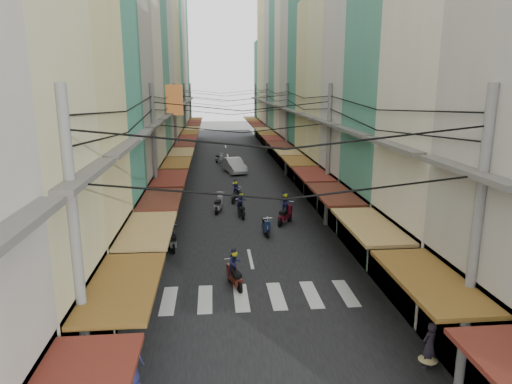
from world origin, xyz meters
TOP-DOWN VIEW (x-y plane):
  - ground at (0.00, 0.00)m, footprint 160.00×160.00m
  - road at (0.00, 20.00)m, footprint 10.00×80.00m
  - sidewalk_left at (-6.50, 20.00)m, footprint 3.00×80.00m
  - sidewalk_right at (6.50, 20.00)m, footprint 3.00×80.00m
  - crosswalk at (-0.00, -6.00)m, footprint 7.55×2.40m
  - building_row_left at (-7.92, 16.56)m, footprint 7.80×67.67m
  - building_row_right at (7.92, 16.45)m, footprint 7.80×68.98m
  - utility_poles at (0.00, 15.01)m, footprint 10.20×66.13m
  - white_car at (0.25, 19.82)m, footprint 5.15×3.05m
  - bicycle at (7.29, 1.97)m, footprint 1.89×1.23m
  - moving_scooters at (-0.28, 4.63)m, footprint 6.86×31.49m
  - parked_scooters at (4.01, -3.95)m, footprint 12.71×15.05m
  - pedestrians at (-4.87, -0.24)m, footprint 12.40×22.93m
  - market_umbrella at (6.15, -1.78)m, footprint 2.24×2.24m
  - traffic_sign at (5.34, -3.31)m, footprint 0.10×0.64m

SIDE VIEW (x-z plane):
  - ground at x=0.00m, z-range 0.00..0.00m
  - white_car at x=0.25m, z-range -0.85..0.85m
  - bicycle at x=7.29m, z-range -0.61..0.61m
  - road at x=0.00m, z-range 0.00..0.02m
  - crosswalk at x=0.00m, z-range 0.02..0.03m
  - sidewalk_left at x=-6.50m, z-range 0.00..0.06m
  - sidewalk_right at x=6.50m, z-range 0.00..0.06m
  - parked_scooters at x=4.01m, z-range -0.01..0.98m
  - moving_scooters at x=-0.28m, z-range -0.45..1.50m
  - pedestrians at x=-4.87m, z-range -0.03..1.98m
  - market_umbrella at x=6.15m, z-range 0.90..3.27m
  - traffic_sign at x=5.34m, z-range 0.66..3.56m
  - utility_poles at x=0.00m, z-range 2.49..10.69m
  - building_row_right at x=7.92m, z-range -1.89..20.71m
  - building_row_left at x=-7.92m, z-range -2.07..21.63m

